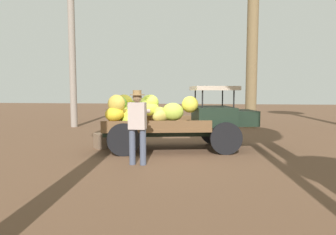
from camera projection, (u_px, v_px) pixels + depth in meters
The scene contains 4 objects.
ground_plane at pixel (173, 151), 8.84m from camera, with size 60.00×60.00×0.00m, color brown.
truck at pixel (175, 117), 8.92m from camera, with size 4.63×2.50×1.89m.
farmer at pixel (137, 123), 7.12m from camera, with size 0.53×0.47×1.77m.
wooden_crate at pixel (104, 140), 9.28m from camera, with size 0.53×0.42×0.46m, color #7A604A.
Camera 1 is at (0.87, -8.67, 1.78)m, focal length 32.29 mm.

